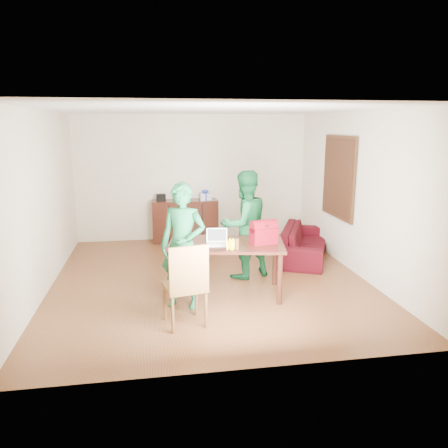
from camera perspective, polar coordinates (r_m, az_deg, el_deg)
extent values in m
cube|color=#422510|center=(7.25, -1.90, -7.58)|extent=(5.00, 5.50, 0.10)
cube|color=white|center=(6.80, -2.08, 15.13)|extent=(5.00, 5.50, 0.10)
cube|color=beige|center=(9.64, -4.15, 6.09)|extent=(5.00, 0.10, 2.70)
cube|color=beige|center=(4.19, 3.00, -2.78)|extent=(5.00, 0.10, 2.70)
cube|color=beige|center=(7.03, -23.07, 2.59)|extent=(0.10, 5.50, 2.70)
cube|color=beige|center=(7.64, 17.39, 3.77)|extent=(0.10, 5.50, 2.70)
cube|color=#3F2614|center=(8.20, 14.74, 5.93)|extent=(0.04, 1.28, 1.48)
cube|color=#4C2916|center=(8.19, 14.54, 5.93)|extent=(0.01, 1.18, 1.36)
cube|color=black|center=(9.49, -5.10, 0.45)|extent=(1.40, 0.45, 0.90)
cube|color=black|center=(9.37, -8.22, 3.45)|extent=(0.20, 0.14, 0.14)
cube|color=#A9AAB2|center=(9.44, -2.44, 3.63)|extent=(0.24, 0.22, 0.14)
ellipsoid|color=#1B2BB0|center=(9.42, -2.44, 4.27)|extent=(0.14, 0.14, 0.07)
cube|color=black|center=(6.41, 0.29, -2.66)|extent=(1.82, 1.24, 0.04)
cylinder|color=black|center=(6.22, -6.83, -7.05)|extent=(0.07, 0.07, 0.74)
cylinder|color=black|center=(6.19, 7.30, -7.16)|extent=(0.07, 0.07, 0.74)
cylinder|color=black|center=(6.95, -5.92, -4.86)|extent=(0.07, 0.07, 0.74)
cylinder|color=black|center=(6.92, 6.65, -4.95)|extent=(0.07, 0.07, 0.74)
cube|color=brown|center=(5.52, -5.17, -8.15)|extent=(0.58, 0.56, 0.06)
cube|color=brown|center=(5.23, -4.59, -5.86)|extent=(0.49, 0.13, 0.56)
imported|color=#145D33|center=(5.96, -5.37, -2.89)|extent=(0.74, 0.62, 1.73)
imported|color=#13562A|center=(7.12, 2.69, -0.09)|extent=(1.05, 0.94, 1.77)
cube|color=white|center=(6.30, -0.91, -2.65)|extent=(0.33, 0.25, 0.02)
cube|color=black|center=(6.28, -0.91, -1.69)|extent=(0.31, 0.11, 0.19)
cylinder|color=#5A3614|center=(6.05, 1.70, -2.53)|extent=(0.08, 0.08, 0.18)
cube|color=maroon|center=(6.36, 5.19, -1.35)|extent=(0.41, 0.29, 0.28)
imported|color=#3D070D|center=(8.47, 10.43, -2.34)|extent=(1.52, 2.14, 0.58)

